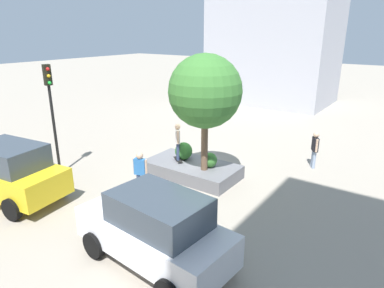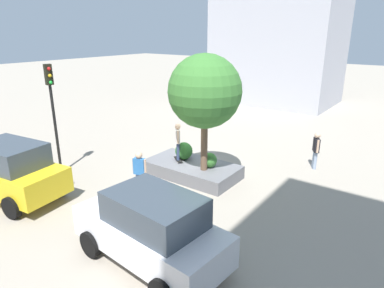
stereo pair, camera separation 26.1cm
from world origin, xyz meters
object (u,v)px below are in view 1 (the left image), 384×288
at_px(skateboarder, 178,139).
at_px(police_car, 155,229).
at_px(pedestrian_crossing, 315,147).
at_px(plaza_tree, 205,92).
at_px(traffic_light_corner, 51,102).
at_px(passerby_with_bag, 140,170).
at_px(taxi_cab, 8,172).
at_px(skateboard, 178,160).
at_px(planter_ledge, 192,169).

distance_m(skateboarder, police_car, 6.32).
distance_m(skateboarder, pedestrian_crossing, 6.37).
bearing_deg(plaza_tree, skateboarder, -6.12).
bearing_deg(traffic_light_corner, skateboarder, -143.69).
bearing_deg(skateboarder, plaza_tree, 173.88).
relative_size(police_car, passerby_with_bag, 2.69).
xyz_separation_m(skateboarder, taxi_cab, (3.70, 5.66, -0.48)).
distance_m(plaza_tree, police_car, 6.16).
bearing_deg(skateboard, skateboarder, 0.00).
bearing_deg(passerby_with_bag, pedestrian_crossing, -125.41).
bearing_deg(police_car, planter_ledge, -64.29).
height_order(skateboarder, taxi_cab, skateboarder).
relative_size(planter_ledge, plaza_tree, 0.86).
bearing_deg(skateboarder, taxi_cab, 56.86).
height_order(planter_ledge, skateboard, skateboard).
relative_size(planter_ledge, taxi_cab, 0.82).
xyz_separation_m(skateboarder, traffic_light_corner, (4.28, 3.15, 1.67)).
bearing_deg(plaza_tree, police_car, 109.27).
height_order(planter_ledge, passerby_with_bag, passerby_with_bag).
xyz_separation_m(plaza_tree, taxi_cab, (5.20, 5.50, -2.75)).
xyz_separation_m(skateboarder, passerby_with_bag, (-0.09, 2.51, -0.59)).
bearing_deg(plaza_tree, taxi_cab, 46.58).
bearing_deg(taxi_cab, police_car, -177.49).
distance_m(planter_ledge, skateboarder, 1.49).
bearing_deg(planter_ledge, plaza_tree, 161.94).
xyz_separation_m(taxi_cab, traffic_light_corner, (0.59, -2.51, 2.16)).
bearing_deg(passerby_with_bag, planter_ledge, -103.04).
xyz_separation_m(skateboard, skateboarder, (0.00, 0.00, 0.97)).
distance_m(plaza_tree, skateboarder, 2.72).
distance_m(police_car, taxi_cab, 7.02).
height_order(planter_ledge, pedestrian_crossing, pedestrian_crossing).
xyz_separation_m(police_car, taxi_cab, (7.02, 0.31, 0.04)).
bearing_deg(police_car, skateboarder, -58.17).
bearing_deg(traffic_light_corner, passerby_with_bag, -171.72).
bearing_deg(planter_ledge, skateboard, 8.47).
bearing_deg(passerby_with_bag, traffic_light_corner, 8.28).
bearing_deg(police_car, skateboard, -58.17).
distance_m(police_car, passerby_with_bag, 4.30).
height_order(plaza_tree, skateboard, plaza_tree).
relative_size(planter_ledge, skateboard, 5.29).
bearing_deg(taxi_cab, skateboarder, -123.14).
distance_m(planter_ledge, passerby_with_bag, 2.78).
xyz_separation_m(skateboard, passerby_with_bag, (-0.09, 2.51, 0.38)).
distance_m(planter_ledge, taxi_cab, 7.29).
height_order(skateboarder, pedestrian_crossing, skateboarder).
distance_m(skateboard, pedestrian_crossing, 6.35).
height_order(plaza_tree, traffic_light_corner, plaza_tree).
bearing_deg(taxi_cab, skateboard, -123.14).
distance_m(planter_ledge, police_car, 6.11).
bearing_deg(pedestrian_crossing, traffic_light_corner, 38.67).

